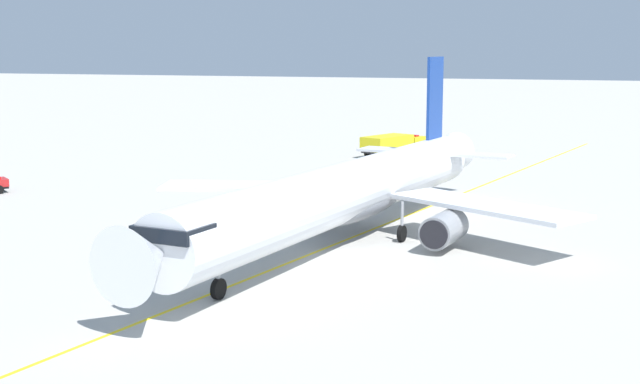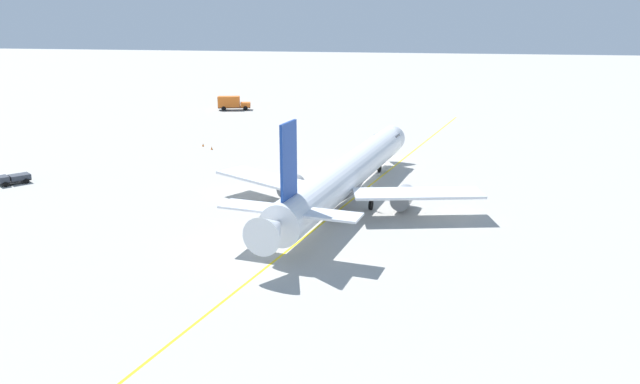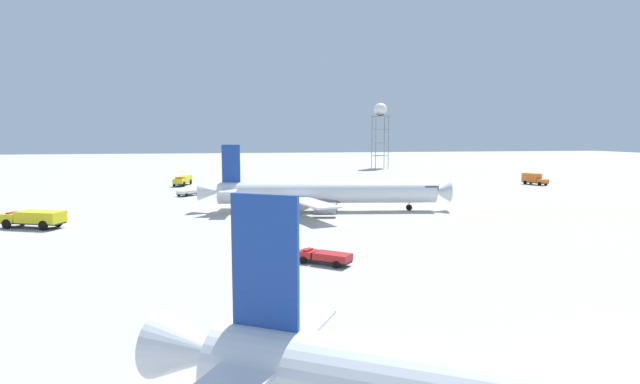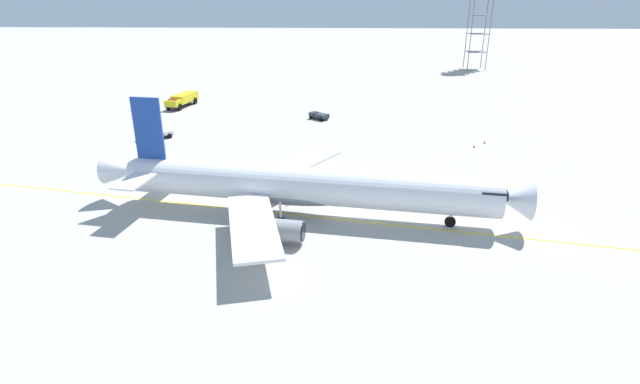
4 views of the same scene
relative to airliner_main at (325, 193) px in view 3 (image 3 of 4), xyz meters
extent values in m
plane|color=#ADAAA3|center=(5.45, 2.27, -3.17)|extent=(600.00, 600.00, 0.00)
cylinder|color=white|center=(0.55, -0.08, 0.18)|extent=(38.91, 9.54, 3.83)
cone|color=white|center=(20.90, -3.13, 0.18)|extent=(3.51, 4.04, 3.64)
cone|color=white|center=(-20.11, 3.01, 0.48)|extent=(4.44, 3.81, 3.26)
cube|color=black|center=(18.73, -2.81, 1.04)|extent=(2.86, 3.58, 0.70)
ellipsoid|color=slate|center=(-1.37, 0.21, -0.88)|extent=(14.31, 5.48, 2.11)
cube|color=#193D93|center=(-16.33, 2.45, 5.40)|extent=(3.20, 0.71, 6.61)
cube|color=white|center=(-15.79, 5.99, 0.94)|extent=(3.41, 5.96, 0.20)
cube|color=white|center=(-16.86, -1.10, 0.94)|extent=(3.41, 5.96, 0.20)
cube|color=white|center=(-1.14, 8.88, -0.49)|extent=(10.37, 13.56, 0.28)
cube|color=white|center=(-3.69, -8.15, -0.49)|extent=(7.16, 13.97, 0.28)
cylinder|color=gray|center=(0.76, 6.56, -1.79)|extent=(3.93, 2.61, 2.09)
cylinder|color=black|center=(2.62, 6.28, -1.79)|extent=(0.41, 1.78, 1.77)
cylinder|color=gray|center=(-1.20, -6.50, -1.79)|extent=(3.93, 2.61, 2.09)
cylinder|color=black|center=(0.66, -6.78, -1.79)|extent=(0.41, 1.78, 1.77)
cylinder|color=#9EA0A5|center=(15.12, -2.27, -1.56)|extent=(0.20, 0.20, 2.13)
cylinder|color=black|center=(15.12, -2.27, -2.62)|extent=(1.13, 0.46, 1.10)
cylinder|color=#9EA0A5|center=(-0.88, 3.48, -1.56)|extent=(0.20, 0.20, 2.13)
cylinder|color=black|center=(-0.88, 3.48, -2.62)|extent=(1.13, 0.46, 1.10)
cylinder|color=#9EA0A5|center=(-1.86, -3.07, -1.56)|extent=(0.20, 0.20, 2.13)
cylinder|color=black|center=(-1.86, -3.07, -2.62)|extent=(1.13, 0.46, 1.10)
cone|color=white|center=(-19.04, -62.86, 0.12)|extent=(5.15, 4.93, 3.34)
cube|color=#193D93|center=(-15.72, -64.88, 4.77)|extent=(2.86, 1.86, 5.99)
cube|color=white|center=(-13.95, -61.96, 0.60)|extent=(4.95, 5.84, 0.20)
cube|color=white|center=(1.45, -65.19, -0.87)|extent=(12.95, 11.71, 0.28)
cube|color=#232326|center=(-7.28, -36.18, -2.69)|extent=(5.51, 4.92, 0.20)
cube|color=red|center=(-8.84, -34.91, -2.27)|extent=(2.56, 2.59, 0.65)
cube|color=black|center=(-9.44, -34.42, -2.17)|extent=(1.08, 1.30, 0.36)
cube|color=red|center=(-6.53, -36.80, -2.24)|extent=(4.19, 3.92, 0.70)
cube|color=red|center=(-8.84, -34.91, -1.84)|extent=(1.32, 1.42, 0.16)
cylinder|color=black|center=(-9.45, -35.65, -2.79)|extent=(0.77, 0.70, 0.76)
cylinder|color=black|center=(-8.24, -34.16, -2.79)|extent=(0.77, 0.70, 0.76)
cylinder|color=black|center=(-6.45, -38.10, -2.79)|extent=(0.77, 0.70, 0.76)
cylinder|color=black|center=(-5.24, -36.61, -2.79)|extent=(0.77, 0.70, 0.76)
cube|color=#232326|center=(0.01, 42.43, -2.75)|extent=(3.81, 3.38, 0.20)
cube|color=#2D333D|center=(-1.01, 43.21, -2.30)|extent=(1.92, 2.04, 0.70)
cube|color=black|center=(-1.37, 43.48, -2.20)|extent=(0.94, 1.21, 0.39)
cube|color=#2D333D|center=(0.53, 42.04, -2.35)|extent=(2.93, 2.80, 0.60)
cylinder|color=black|center=(-1.53, 42.52, -2.85)|extent=(0.68, 0.61, 0.64)
cylinder|color=black|center=(-0.49, 43.89, -2.85)|extent=(0.68, 0.61, 0.64)
cylinder|color=black|center=(0.42, 41.04, -2.85)|extent=(0.68, 0.61, 0.64)
cylinder|color=black|center=(1.47, 42.41, -2.85)|extent=(0.68, 0.61, 0.64)
cube|color=#232326|center=(-45.16, -7.99, -2.37)|extent=(9.41, 5.79, 0.20)
cube|color=yellow|center=(-48.27, -6.71, -1.67)|extent=(3.34, 3.64, 1.20)
cube|color=black|center=(-49.29, -6.29, -1.49)|extent=(1.02, 2.33, 0.67)
cube|color=yellow|center=(-43.95, -8.48, -1.47)|extent=(7.17, 5.22, 1.60)
cube|color=red|center=(-48.27, -6.71, -0.97)|extent=(1.34, 2.14, 0.16)
cylinder|color=black|center=(-48.68, -8.14, -2.47)|extent=(1.40, 0.79, 1.40)
cylinder|color=black|center=(-47.56, -5.41, -2.47)|extent=(1.40, 0.79, 1.40)
cylinder|color=black|center=(-43.01, -10.47, -2.47)|extent=(1.40, 0.79, 1.40)
cylinder|color=black|center=(-41.89, -7.73, -2.47)|extent=(1.40, 0.79, 1.40)
cube|color=#232326|center=(-25.67, 28.00, -2.67)|extent=(4.83, 5.06, 0.20)
cube|color=white|center=(-24.50, 29.31, -2.30)|extent=(2.75, 2.69, 0.55)
cube|color=black|center=(-24.07, 29.79, -2.22)|extent=(1.52, 1.38, 0.31)
cube|color=white|center=(-26.24, 27.37, -2.22)|extent=(3.96, 4.03, 0.70)
cylinder|color=black|center=(-25.38, 30.09, -2.77)|extent=(0.74, 0.78, 0.80)
cylinder|color=black|center=(-23.63, 28.52, -2.77)|extent=(0.74, 0.78, 0.80)
cylinder|color=black|center=(-27.62, 27.59, -2.77)|extent=(0.74, 0.78, 0.80)
cylinder|color=black|center=(-25.87, 26.02, -2.77)|extent=(0.74, 0.78, 0.80)
cube|color=#232326|center=(66.35, 36.09, -2.57)|extent=(3.87, 7.54, 0.20)
cube|color=orange|center=(67.03, 33.64, -1.97)|extent=(2.86, 2.73, 1.00)
cube|color=black|center=(67.29, 32.68, -1.82)|extent=(1.94, 0.61, 0.56)
cube|color=orange|center=(66.03, 37.24, -1.27)|extent=(3.58, 5.34, 2.40)
cylinder|color=black|center=(68.17, 33.95, -2.67)|extent=(0.54, 1.04, 1.00)
cylinder|color=black|center=(65.89, 33.32, -2.67)|extent=(0.54, 1.04, 1.00)
cylinder|color=black|center=(66.87, 38.64, -2.67)|extent=(0.54, 1.04, 1.00)
cylinder|color=black|center=(64.59, 38.02, -2.67)|extent=(0.54, 1.04, 1.00)
cube|color=#232326|center=(-28.73, 52.22, -2.37)|extent=(4.17, 9.80, 0.20)
cube|color=yellow|center=(-29.47, 48.73, -1.67)|extent=(3.08, 2.89, 1.20)
cube|color=black|center=(-29.70, 47.65, -1.49)|extent=(2.19, 0.54, 0.67)
cube|color=yellow|center=(-28.47, 53.49, -1.47)|extent=(4.02, 7.33, 1.60)
cube|color=red|center=(-29.47, 48.73, -0.97)|extent=(1.93, 0.97, 0.16)
cylinder|color=black|center=(-28.13, 48.68, -2.47)|extent=(0.56, 1.43, 1.40)
cylinder|color=black|center=(-30.72, 49.23, -2.47)|extent=(0.56, 1.43, 1.40)
cylinder|color=black|center=(-26.81, 54.94, -2.47)|extent=(0.56, 1.43, 1.40)
cylinder|color=black|center=(-29.39, 55.48, -2.47)|extent=(0.56, 1.43, 1.40)
cylinder|color=slate|center=(47.92, 112.33, 7.37)|extent=(0.24, 0.24, 21.09)
cylinder|color=slate|center=(42.55, 112.33, 7.37)|extent=(0.24, 0.24, 21.09)
cylinder|color=slate|center=(42.55, 106.95, 7.37)|extent=(0.24, 0.24, 21.09)
cylinder|color=slate|center=(47.92, 106.95, 7.37)|extent=(0.24, 0.24, 21.09)
cube|color=slate|center=(45.23, 109.64, 2.10)|extent=(5.58, 5.58, 0.16)
cube|color=slate|center=(45.23, 109.64, 7.37)|extent=(5.58, 5.58, 0.16)
cube|color=slate|center=(45.23, 109.64, 12.64)|extent=(5.58, 5.58, 0.16)
cube|color=slate|center=(45.23, 109.64, 18.06)|extent=(6.18, 6.18, 0.30)
sphere|color=white|center=(45.23, 109.64, 20.82)|extent=(5.22, 5.22, 5.22)
cube|color=yellow|center=(-0.43, -0.12, -3.17)|extent=(132.10, 26.66, 0.01)
cone|color=orange|center=(24.45, 25.46, -2.90)|extent=(0.36, 0.36, 0.55)
cylinder|color=white|center=(24.45, 25.46, -2.87)|extent=(0.22, 0.22, 0.06)
cone|color=orange|center=(26.64, 27.80, -2.90)|extent=(0.36, 0.36, 0.55)
cylinder|color=white|center=(26.64, 27.80, -2.87)|extent=(0.22, 0.22, 0.06)
camera|label=1|loc=(54.43, 16.40, 9.54)|focal=49.38mm
camera|label=2|loc=(-65.18, -10.01, 17.11)|focal=34.11mm
camera|label=3|loc=(-17.35, -86.31, 10.30)|focal=27.89mm
camera|label=4|loc=(3.89, -47.03, 18.62)|focal=27.45mm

